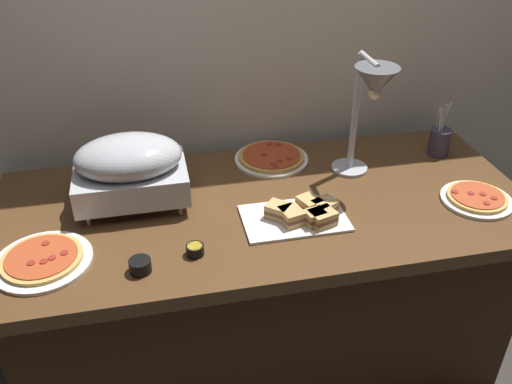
# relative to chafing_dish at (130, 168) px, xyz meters

# --- Properties ---
(ground_plane) EXTENTS (8.00, 8.00, 0.00)m
(ground_plane) POSITION_rel_chafing_dish_xyz_m (0.45, -0.10, -0.90)
(ground_plane) COLOR #38332D
(back_wall) EXTENTS (4.40, 0.04, 2.40)m
(back_wall) POSITION_rel_chafing_dish_xyz_m (0.45, 0.40, 0.30)
(back_wall) COLOR beige
(back_wall) RESTS_ON ground_plane
(buffet_table) EXTENTS (1.90, 0.84, 0.76)m
(buffet_table) POSITION_rel_chafing_dish_xyz_m (0.45, -0.10, -0.52)
(buffet_table) COLOR brown
(buffet_table) RESTS_ON ground_plane
(chafing_dish) EXTENTS (0.38, 0.27, 0.26)m
(chafing_dish) POSITION_rel_chafing_dish_xyz_m (0.00, 0.00, 0.00)
(chafing_dish) COLOR #B7BABF
(chafing_dish) RESTS_ON buffet_table
(heat_lamp) EXTENTS (0.15, 0.29, 0.48)m
(heat_lamp) POSITION_rel_chafing_dish_xyz_m (0.83, -0.05, 0.22)
(heat_lamp) COLOR #B7BABF
(heat_lamp) RESTS_ON buffet_table
(pizza_plate_front) EXTENTS (0.30, 0.30, 0.03)m
(pizza_plate_front) POSITION_rel_chafing_dish_xyz_m (-0.28, -0.28, -0.13)
(pizza_plate_front) COLOR white
(pizza_plate_front) RESTS_ON buffet_table
(pizza_plate_center) EXTENTS (0.25, 0.25, 0.03)m
(pizza_plate_center) POSITION_rel_chafing_dish_xyz_m (1.19, -0.25, -0.13)
(pizza_plate_center) COLOR white
(pizza_plate_center) RESTS_ON buffet_table
(pizza_plate_raised_stand) EXTENTS (0.30, 0.30, 0.03)m
(pizza_plate_raised_stand) POSITION_rel_chafing_dish_xyz_m (0.55, 0.20, -0.13)
(pizza_plate_raised_stand) COLOR white
(pizza_plate_raised_stand) RESTS_ON buffet_table
(sandwich_platter) EXTENTS (0.35, 0.22, 0.06)m
(sandwich_platter) POSITION_rel_chafing_dish_xyz_m (0.55, -0.23, -0.12)
(sandwich_platter) COLOR white
(sandwich_platter) RESTS_ON buffet_table
(sauce_cup_near) EXTENTS (0.06, 0.06, 0.03)m
(sauce_cup_near) POSITION_rel_chafing_dish_xyz_m (0.18, -0.34, -0.12)
(sauce_cup_near) COLOR black
(sauce_cup_near) RESTS_ON buffet_table
(sauce_cup_far) EXTENTS (0.07, 0.07, 0.04)m
(sauce_cup_far) POSITION_rel_chafing_dish_xyz_m (0.01, -0.38, -0.12)
(sauce_cup_far) COLOR black
(sauce_cup_far) RESTS_ON buffet_table
(utensil_holder) EXTENTS (0.08, 0.08, 0.22)m
(utensil_holder) POSITION_rel_chafing_dish_xyz_m (1.23, 0.11, -0.08)
(utensil_holder) COLOR #383347
(utensil_holder) RESTS_ON buffet_table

